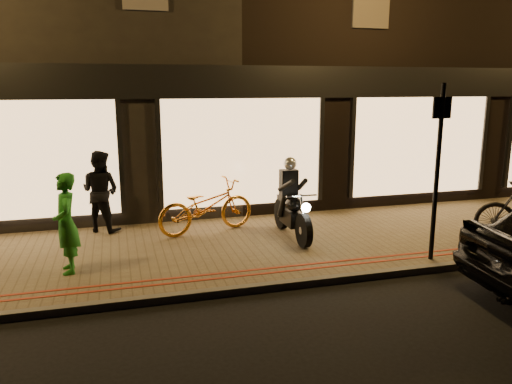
% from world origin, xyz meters
% --- Properties ---
extents(ground, '(90.00, 90.00, 0.00)m').
position_xyz_m(ground, '(0.00, 0.00, 0.00)').
color(ground, black).
rests_on(ground, ground).
extents(sidewalk, '(50.00, 4.00, 0.12)m').
position_xyz_m(sidewalk, '(0.00, 2.00, 0.06)').
color(sidewalk, brown).
rests_on(sidewalk, ground).
extents(kerb_stone, '(50.00, 0.14, 0.12)m').
position_xyz_m(kerb_stone, '(0.00, 0.05, 0.06)').
color(kerb_stone, '#59544C').
rests_on(kerb_stone, ground).
extents(red_kerb_lines, '(50.00, 0.26, 0.01)m').
position_xyz_m(red_kerb_lines, '(0.00, 0.55, 0.12)').
color(red_kerb_lines, maroon).
rests_on(red_kerb_lines, sidewalk).
extents(building_row, '(48.00, 10.11, 8.50)m').
position_xyz_m(building_row, '(-0.00, 8.99, 4.25)').
color(building_row, black).
rests_on(building_row, ground).
extents(motorcycle, '(0.60, 1.94, 1.59)m').
position_xyz_m(motorcycle, '(0.54, 2.23, 0.73)').
color(motorcycle, black).
rests_on(motorcycle, sidewalk).
extents(sign_post, '(0.35, 0.08, 3.00)m').
position_xyz_m(sign_post, '(2.43, 0.33, 1.80)').
color(sign_post, black).
rests_on(sign_post, sidewalk).
extents(bicycle_gold, '(2.19, 1.23, 1.09)m').
position_xyz_m(bicycle_gold, '(-1.03, 3.00, 0.66)').
color(bicycle_gold, orange).
rests_on(bicycle_gold, sidewalk).
extents(person_green, '(0.47, 0.64, 1.62)m').
position_xyz_m(person_green, '(-3.57, 1.40, 0.93)').
color(person_green, '#217B21').
rests_on(person_green, sidewalk).
extents(person_dark, '(1.03, 0.97, 1.67)m').
position_xyz_m(person_dark, '(-3.09, 3.68, 0.96)').
color(person_dark, black).
rests_on(person_dark, sidewalk).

